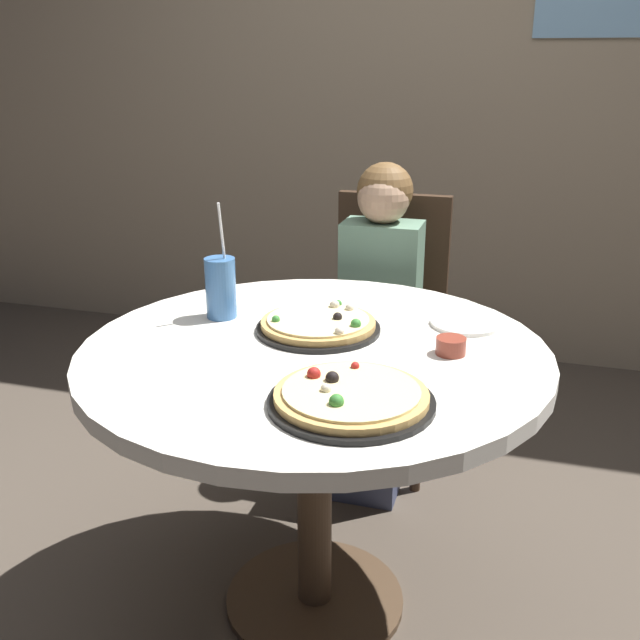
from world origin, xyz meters
TOP-DOWN VIEW (x-y plane):
  - ground_plane at (0.00, 0.00)m, footprint 8.00×8.00m
  - wall_with_window at (0.00, 1.98)m, footprint 5.20×0.13m
  - dining_table at (0.00, 0.00)m, footprint 1.12×1.12m
  - chair_wooden at (0.00, 0.88)m, footprint 0.40×0.40m
  - diner_child at (-0.00, 0.70)m, footprint 0.26×0.41m
  - pizza_veggie at (-0.02, 0.10)m, footprint 0.31×0.31m
  - pizza_cheese at (0.16, -0.27)m, footprint 0.33×0.33m
  - soda_cup at (-0.30, 0.13)m, footprint 0.08×0.08m
  - sauce_bowl at (0.32, 0.05)m, footprint 0.07×0.07m
  - plate_small at (0.33, 0.25)m, footprint 0.18×0.18m

SIDE VIEW (x-z plane):
  - ground_plane at x=0.00m, z-range 0.00..0.00m
  - diner_child at x=0.00m, z-range -0.06..1.02m
  - chair_wooden at x=0.00m, z-range 0.06..1.01m
  - dining_table at x=0.00m, z-range 0.27..1.02m
  - plate_small at x=0.33m, z-range 0.75..0.76m
  - pizza_cheese at x=0.16m, z-range 0.74..0.79m
  - pizza_veggie at x=-0.02m, z-range 0.74..0.79m
  - sauce_bowl at x=0.32m, z-range 0.75..0.79m
  - soda_cup at x=-0.30m, z-range 0.68..0.98m
  - wall_with_window at x=0.00m, z-range 0.00..2.90m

